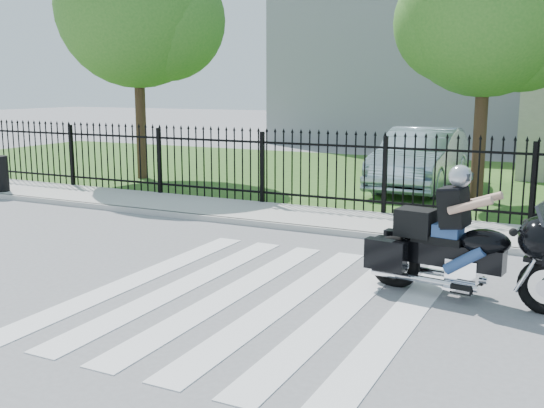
% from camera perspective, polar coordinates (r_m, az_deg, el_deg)
% --- Properties ---
extents(ground, '(120.00, 120.00, 0.00)m').
position_cam_1_polar(ground, '(8.82, -1.39, -8.42)').
color(ground, slate).
rests_on(ground, ground).
extents(crosswalk, '(5.00, 5.50, 0.01)m').
position_cam_1_polar(crosswalk, '(8.82, -1.39, -8.38)').
color(crosswalk, silver).
rests_on(crosswalk, ground).
extents(sidewalk, '(40.00, 2.00, 0.12)m').
position_cam_1_polar(sidewalk, '(13.27, 8.72, -1.77)').
color(sidewalk, '#ADAAA3').
rests_on(sidewalk, ground).
extents(curb, '(40.00, 0.12, 0.12)m').
position_cam_1_polar(curb, '(12.34, 7.30, -2.67)').
color(curb, '#ADAAA3').
rests_on(curb, ground).
extents(grass_strip, '(40.00, 12.00, 0.02)m').
position_cam_1_polar(grass_strip, '(19.97, 14.88, 1.98)').
color(grass_strip, '#26501B').
rests_on(grass_strip, ground).
extents(iron_fence, '(26.00, 0.04, 1.80)m').
position_cam_1_polar(iron_fence, '(14.07, 10.06, 2.37)').
color(iron_fence, black).
rests_on(iron_fence, ground).
extents(tree_left, '(4.80, 4.80, 7.58)m').
position_cam_1_polar(tree_left, '(20.27, -12.04, 16.87)').
color(tree_left, '#382316').
rests_on(tree_left, ground).
extents(tree_mid, '(4.20, 4.20, 6.78)m').
position_cam_1_polar(tree_mid, '(16.64, 18.74, 16.23)').
color(tree_mid, '#382316').
rests_on(tree_mid, ground).
extents(building_tall, '(15.00, 10.00, 12.00)m').
position_cam_1_polar(building_tall, '(34.22, 15.22, 15.46)').
color(building_tall, gray).
rests_on(building_tall, ground).
extents(motorcycle_rider, '(2.82, 1.15, 1.87)m').
position_cam_1_polar(motorcycle_rider, '(8.99, 16.56, -3.40)').
color(motorcycle_rider, black).
rests_on(motorcycle_rider, ground).
extents(parked_car, '(1.80, 5.13, 1.69)m').
position_cam_1_polar(parked_car, '(18.21, 13.19, 3.97)').
color(parked_car, '#99B1C0').
rests_on(parked_car, grass_strip).
extents(litter_bin, '(0.54, 0.54, 0.94)m').
position_cam_1_polar(litter_bin, '(18.20, -23.17, 2.52)').
color(litter_bin, black).
rests_on(litter_bin, sidewalk).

